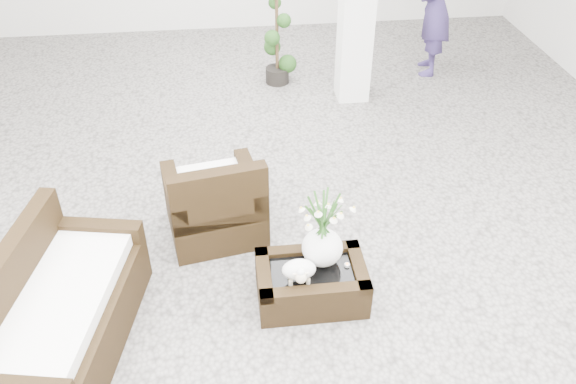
{
  "coord_description": "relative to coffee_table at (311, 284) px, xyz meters",
  "views": [
    {
      "loc": [
        -0.49,
        -4.24,
        3.72
      ],
      "look_at": [
        0.0,
        -0.1,
        0.62
      ],
      "focal_mm": 36.73,
      "sensor_mm": 36.0,
      "label": 1
    }
  ],
  "objects": [
    {
      "name": "ground",
      "position": [
        -0.11,
        0.79,
        -0.16
      ],
      "size": [
        11.0,
        11.0,
        0.0
      ],
      "primitive_type": "plane",
      "color": "gray",
      "rests_on": "ground"
    },
    {
      "name": "coffee_table",
      "position": [
        0.0,
        0.0,
        0.0
      ],
      "size": [
        0.9,
        0.6,
        0.31
      ],
      "primitive_type": "cube",
      "color": "black",
      "rests_on": "ground"
    },
    {
      "name": "sheep_figurine",
      "position": [
        -0.12,
        -0.1,
        0.26
      ],
      "size": [
        0.28,
        0.23,
        0.21
      ],
      "primitive_type": "ellipsoid",
      "color": "white",
      "rests_on": "coffee_table"
    },
    {
      "name": "planter_narcissus",
      "position": [
        0.1,
        0.1,
        0.56
      ],
      "size": [
        0.44,
        0.44,
        0.8
      ],
      "primitive_type": null,
      "color": "white",
      "rests_on": "coffee_table"
    },
    {
      "name": "tealight",
      "position": [
        0.3,
        0.02,
        0.17
      ],
      "size": [
        0.04,
        0.04,
        0.03
      ],
      "primitive_type": "cylinder",
      "color": "white",
      "rests_on": "coffee_table"
    },
    {
      "name": "armchair",
      "position": [
        -0.78,
        0.99,
        0.3
      ],
      "size": [
        0.99,
        0.96,
        0.92
      ],
      "primitive_type": "cube",
      "rotation": [
        0.0,
        0.0,
        3.32
      ],
      "color": "black",
      "rests_on": "ground"
    },
    {
      "name": "loveseat",
      "position": [
        -1.93,
        -0.29,
        0.29
      ],
      "size": [
        1.13,
        1.82,
        0.9
      ],
      "primitive_type": "cube",
      "rotation": [
        0.0,
        0.0,
        1.37
      ],
      "color": "black",
      "rests_on": "ground"
    },
    {
      "name": "topiary",
      "position": [
        0.14,
        4.13,
        0.52
      ],
      "size": [
        0.36,
        0.36,
        1.36
      ],
      "primitive_type": null,
      "color": "#1C3D13",
      "rests_on": "ground"
    },
    {
      "name": "shopper",
      "position": [
        2.35,
        4.24,
        0.79
      ],
      "size": [
        0.58,
        0.77,
        1.9
      ],
      "primitive_type": "imported",
      "rotation": [
        0.0,
        0.0,
        -1.76
      ],
      "color": "#372A5D",
      "rests_on": "ground"
    }
  ]
}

